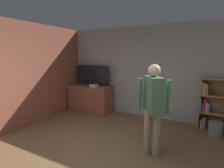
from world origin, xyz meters
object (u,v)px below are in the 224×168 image
at_px(television, 92,75).
at_px(waste_bin, 215,129).
at_px(bookshelf, 211,105).
at_px(game_console, 94,86).
at_px(person, 153,102).

xyz_separation_m(television, waste_bin, (3.59, -0.26, -1.04)).
bearing_deg(bookshelf, television, -178.39).
relative_size(bookshelf, waste_bin, 3.94).
distance_m(game_console, waste_bin, 3.44).
bearing_deg(bookshelf, person, -118.36).
bearing_deg(waste_bin, television, 175.87).
xyz_separation_m(bookshelf, waste_bin, (0.11, -0.36, -0.47)).
bearing_deg(game_console, bookshelf, 6.35).
bearing_deg(bookshelf, game_console, -173.65).
bearing_deg(game_console, television, 131.40).
distance_m(person, waste_bin, 2.02).
bearing_deg(television, person, -34.59).
relative_size(game_console, waste_bin, 0.68).
height_order(television, game_console, television).
relative_size(television, person, 0.72).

